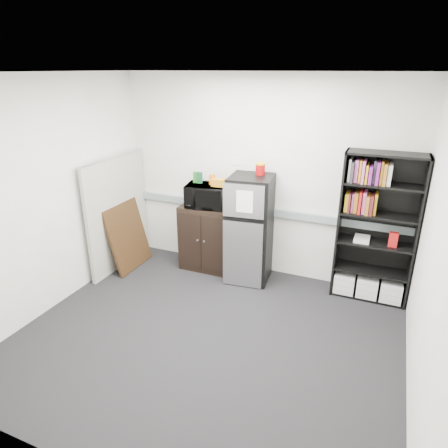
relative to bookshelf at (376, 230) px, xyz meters
name	(u,v)px	position (x,y,z in m)	size (l,w,h in m)	color
floor	(208,337)	(-1.53, -1.57, -0.91)	(4.00, 4.00, 0.00)	black
wall_back	(261,178)	(-1.53, 0.18, 0.44)	(4.00, 0.02, 2.70)	silver
wall_right	(435,257)	(0.47, -1.57, 0.44)	(0.02, 3.50, 2.70)	silver
wall_left	(48,197)	(-3.53, -1.57, 0.44)	(0.02, 3.50, 2.70)	silver
ceiling	(203,72)	(-1.53, -1.57, 1.79)	(4.00, 3.50, 0.02)	white
electrical_raceway	(260,211)	(-1.53, 0.15, -0.01)	(3.92, 0.05, 0.10)	gray
wall_note	(237,162)	(-1.88, 0.18, 0.64)	(0.14, 0.00, 0.10)	white
bookshelf	(376,230)	(0.00, 0.00, 0.00)	(0.90, 0.34, 1.85)	black
cubicle_partition	(118,213)	(-3.43, -0.49, -0.10)	(0.06, 1.30, 1.62)	gray
cabinet	(208,237)	(-2.21, -0.06, -0.44)	(0.75, 0.50, 0.94)	black
microwave	(207,196)	(-2.21, -0.08, 0.19)	(0.57, 0.39, 0.32)	black
snack_box_a	(196,177)	(-2.40, -0.05, 0.42)	(0.07, 0.05, 0.15)	#1D5819
snack_box_b	(200,178)	(-2.34, -0.05, 0.42)	(0.07, 0.05, 0.15)	#0D3B1E
snack_box_c	(212,179)	(-2.15, -0.05, 0.41)	(0.07, 0.05, 0.14)	#CA6213
snack_bag	(218,183)	(-2.04, -0.10, 0.39)	(0.18, 0.10, 0.10)	#BA7B12
refrigerator	(250,229)	(-1.56, -0.14, -0.19)	(0.60, 0.63, 1.45)	black
coffee_can	(260,168)	(-1.48, -0.02, 0.63)	(0.12, 0.12, 0.17)	#A0070B
framed_poster	(128,236)	(-3.30, -0.48, -0.43)	(0.27, 0.75, 0.95)	black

